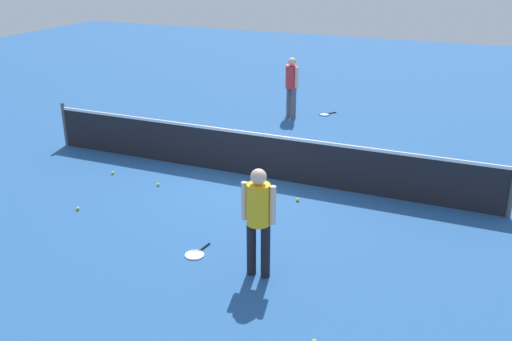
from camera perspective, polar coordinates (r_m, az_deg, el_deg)
name	(u,v)px	position (r m, az deg, el deg)	size (l,w,h in m)	color
ground_plane	(254,176)	(12.20, -0.17, -0.54)	(40.00, 40.00, 0.00)	#265693
court_net	(254,154)	(12.02, -0.17, 1.68)	(10.09, 0.09, 1.07)	#4C4C51
player_near_side	(258,214)	(8.21, 0.25, -4.34)	(0.52, 0.36, 1.70)	black
player_far_side	(292,82)	(16.15, 3.57, 8.74)	(0.49, 0.47, 1.70)	#595960
tennis_racket_near_player	(195,254)	(9.25, -6.04, -8.27)	(0.35, 0.60, 0.03)	white
tennis_racket_far_player	(325,114)	(16.74, 6.89, 5.57)	(0.49, 0.57, 0.03)	blue
tennis_ball_near_player	(158,184)	(11.85, -9.71, -1.38)	(0.07, 0.07, 0.07)	#C6E033
tennis_ball_by_net	(78,209)	(11.14, -17.31, -3.64)	(0.07, 0.07, 0.07)	#C6E033
tennis_ball_baseline	(113,173)	(12.65, -14.07, -0.23)	(0.07, 0.07, 0.07)	#C6E033
tennis_ball_stray_left	(298,200)	(11.02, 4.16, -2.93)	(0.07, 0.07, 0.07)	#C6E033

